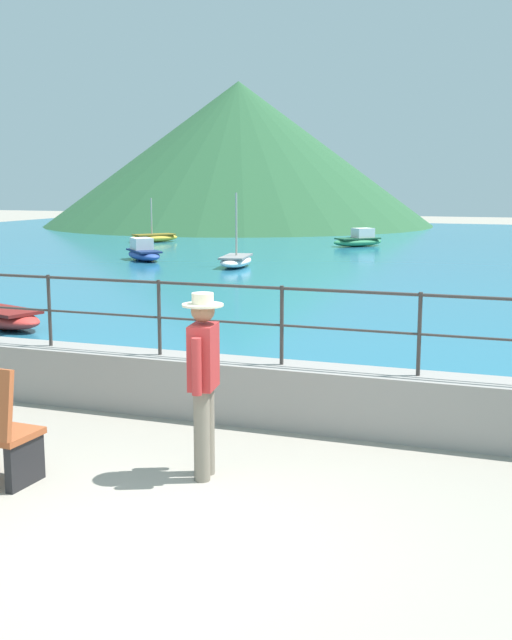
{
  "coord_description": "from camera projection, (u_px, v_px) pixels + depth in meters",
  "views": [
    {
      "loc": [
        2.74,
        -5.16,
        2.74
      ],
      "look_at": [
        -0.49,
        3.7,
        1.1
      ],
      "focal_mm": 44.67,
      "sensor_mm": 36.0,
      "label": 1
    }
  ],
  "objects": [
    {
      "name": "ground_plane",
      "position": [
        152.0,
        540.0,
        6.17
      ],
      "size": [
        120.0,
        120.0,
        0.0
      ],
      "primitive_type": "plane",
      "color": "gray"
    },
    {
      "name": "promenade_wall",
      "position": [
        281.0,
        394.0,
        9.07
      ],
      "size": [
        20.0,
        0.56,
        0.7
      ],
      "primitive_type": "cube",
      "color": "gray",
      "rests_on": "ground"
    },
    {
      "name": "railing",
      "position": [
        282.0,
        311.0,
        8.9
      ],
      "size": [
        18.44,
        0.04,
        0.9
      ],
      "color": "#383330",
      "rests_on": "promenade_wall"
    },
    {
      "name": "lake_water",
      "position": [
        468.0,
        254.0,
        30.08
      ],
      "size": [
        64.0,
        44.32,
        0.06
      ],
      "primitive_type": "cube",
      "color": "#236B89",
      "rests_on": "ground"
    },
    {
      "name": "hill_main",
      "position": [
        239.0,
        154.0,
        49.71
      ],
      "size": [
        24.33,
        24.33,
        8.86
      ],
      "primitive_type": "cone",
      "color": "#285633",
      "rests_on": "ground"
    },
    {
      "name": "person_walking",
      "position": [
        204.0,
        376.0,
        7.32
      ],
      "size": [
        0.38,
        0.56,
        1.75
      ],
      "color": "slate",
      "rests_on": "ground"
    },
    {
      "name": "boat_0",
      "position": [
        236.0,
        260.0,
        25.35
      ],
      "size": [
        1.28,
        2.42,
        2.34
      ],
      "color": "white",
      "rests_on": "lake_water"
    },
    {
      "name": "boat_2",
      "position": [
        359.0,
        240.0,
        33.4
      ],
      "size": [
        2.25,
        2.28,
        0.76
      ],
      "color": "#338C59",
      "rests_on": "lake_water"
    },
    {
      "name": "boat_3",
      "position": [
        144.0,
        252.0,
        27.51
      ],
      "size": [
        2.25,
        2.27,
        0.76
      ],
      "color": "#2D4C9E",
      "rests_on": "lake_water"
    },
    {
      "name": "boat_4",
      "position": [
        154.0,
        238.0,
        35.82
      ],
      "size": [
        2.12,
        2.37,
        1.97
      ],
      "color": "gold",
      "rests_on": "lake_water"
    }
  ]
}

